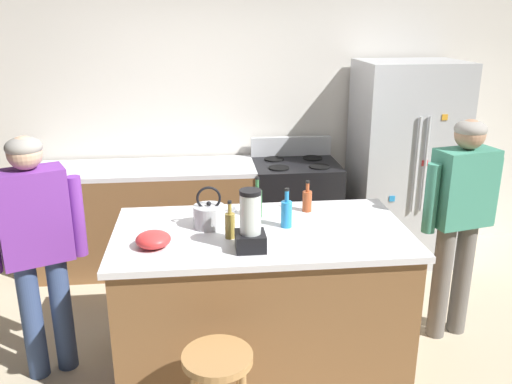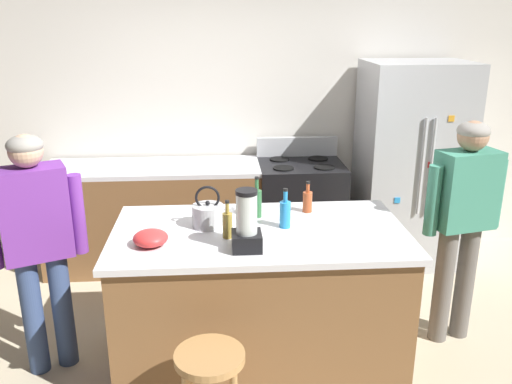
% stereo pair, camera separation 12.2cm
% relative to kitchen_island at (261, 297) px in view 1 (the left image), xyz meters
% --- Properties ---
extents(ground_plane, '(14.00, 14.00, 0.00)m').
position_rel_kitchen_island_xyz_m(ground_plane, '(0.00, 0.00, -0.48)').
color(ground_plane, beige).
extents(back_wall, '(8.00, 0.10, 2.70)m').
position_rel_kitchen_island_xyz_m(back_wall, '(0.00, 1.95, 0.87)').
color(back_wall, silver).
rests_on(back_wall, ground_plane).
extents(kitchen_island, '(1.83, 1.00, 0.96)m').
position_rel_kitchen_island_xyz_m(kitchen_island, '(0.00, 0.00, 0.00)').
color(kitchen_island, brown).
rests_on(kitchen_island, ground_plane).
extents(back_counter_run, '(2.00, 0.64, 0.96)m').
position_rel_kitchen_island_xyz_m(back_counter_run, '(-0.80, 1.55, -0.00)').
color(back_counter_run, brown).
rests_on(back_counter_run, ground_plane).
extents(refrigerator, '(0.90, 0.73, 1.85)m').
position_rel_kitchen_island_xyz_m(refrigerator, '(1.50, 1.50, 0.45)').
color(refrigerator, '#B7BABF').
rests_on(refrigerator, ground_plane).
extents(stove_range, '(0.76, 0.65, 1.14)m').
position_rel_kitchen_island_xyz_m(stove_range, '(0.50, 1.52, 0.01)').
color(stove_range, black).
rests_on(stove_range, ground_plane).
extents(person_by_island_left, '(0.58, 0.36, 1.58)m').
position_rel_kitchen_island_xyz_m(person_by_island_left, '(-1.37, 0.04, 0.47)').
color(person_by_island_left, '#384C7A').
rests_on(person_by_island_left, ground_plane).
extents(person_by_sink_right, '(0.60, 0.30, 1.59)m').
position_rel_kitchen_island_xyz_m(person_by_sink_right, '(1.39, 0.19, 0.48)').
color(person_by_sink_right, '#66605B').
rests_on(person_by_sink_right, ground_plane).
extents(bar_stool, '(0.36, 0.36, 0.62)m').
position_rel_kitchen_island_xyz_m(bar_stool, '(-0.31, -0.79, 0.01)').
color(bar_stool, '#B7844C').
rests_on(bar_stool, ground_plane).
extents(blender_appliance, '(0.17, 0.17, 0.36)m').
position_rel_kitchen_island_xyz_m(blender_appliance, '(-0.09, -0.28, 0.63)').
color(blender_appliance, black).
rests_on(blender_appliance, kitchen_island).
extents(bottle_olive_oil, '(0.07, 0.07, 0.28)m').
position_rel_kitchen_island_xyz_m(bottle_olive_oil, '(-0.00, 0.23, 0.58)').
color(bottle_olive_oil, '#2D6638').
rests_on(bottle_olive_oil, kitchen_island).
extents(bottle_cooking_sauce, '(0.06, 0.06, 0.22)m').
position_rel_kitchen_island_xyz_m(bottle_cooking_sauce, '(0.35, 0.30, 0.55)').
color(bottle_cooking_sauce, '#B24C26').
rests_on(bottle_cooking_sauce, kitchen_island).
extents(bottle_soda, '(0.07, 0.07, 0.26)m').
position_rel_kitchen_island_xyz_m(bottle_soda, '(0.16, 0.04, 0.57)').
color(bottle_soda, '#268CD8').
rests_on(bottle_soda, kitchen_island).
extents(bottle_vinegar, '(0.06, 0.06, 0.24)m').
position_rel_kitchen_island_xyz_m(bottle_vinegar, '(-0.20, -0.10, 0.56)').
color(bottle_vinegar, olive).
rests_on(bottle_vinegar, kitchen_island).
extents(mixing_bowl, '(0.20, 0.20, 0.09)m').
position_rel_kitchen_island_xyz_m(mixing_bowl, '(-0.65, -0.19, 0.52)').
color(mixing_bowl, red).
rests_on(mixing_bowl, kitchen_island).
extents(tea_kettle, '(0.28, 0.20, 0.27)m').
position_rel_kitchen_island_xyz_m(tea_kettle, '(-0.32, 0.09, 0.55)').
color(tea_kettle, '#B7BABF').
rests_on(tea_kettle, kitchen_island).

